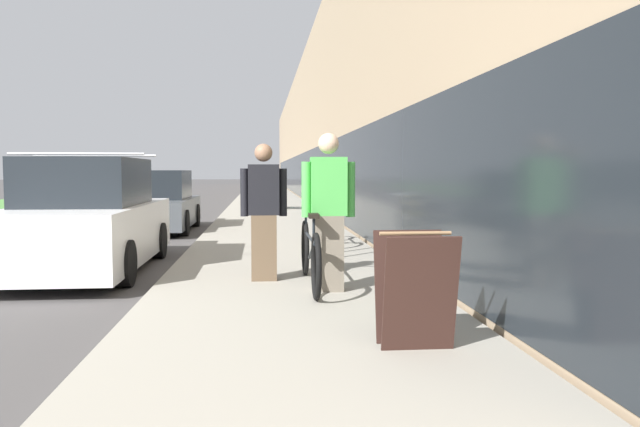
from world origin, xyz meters
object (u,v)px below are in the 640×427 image
object	(u,v)px
cruiser_bike_nearest	(326,224)
vintage_roadster_curbside	(157,204)
person_rider	(328,212)
tandem_bicycle	(310,254)
sandwich_board_sign	(415,289)
person_bystander	(264,212)
parked_sedan_curbside	(88,221)
bike_rack_hoop	(336,224)

from	to	relation	value
cruiser_bike_nearest	vintage_roadster_curbside	distance (m)	5.49
person_rider	vintage_roadster_curbside	distance (m)	9.13
tandem_bicycle	sandwich_board_sign	xyz separation A→B (m)	(0.61, -2.60, 0.07)
person_bystander	sandwich_board_sign	xyz separation A→B (m)	(1.15, -3.08, -0.40)
person_bystander	parked_sedan_curbside	world-z (taller)	person_bystander
person_rider	bike_rack_hoop	xyz separation A→B (m)	(0.45, 2.96, -0.39)
bike_rack_hoop	cruiser_bike_nearest	bearing A→B (deg)	90.08
bike_rack_hoop	cruiser_bike_nearest	xyz separation A→B (m)	(-0.00, 1.55, -0.13)
sandwich_board_sign	parked_sedan_curbside	distance (m)	5.96
tandem_bicycle	vintage_roadster_curbside	world-z (taller)	vintage_roadster_curbside
sandwich_board_sign	vintage_roadster_curbside	bearing A→B (deg)	108.98
tandem_bicycle	bike_rack_hoop	world-z (taller)	tandem_bicycle
bike_rack_hoop	sandwich_board_sign	size ratio (longest dim) A/B	0.94
bike_rack_hoop	sandwich_board_sign	world-z (taller)	sandwich_board_sign
sandwich_board_sign	parked_sedan_curbside	bearing A→B (deg)	128.48
tandem_bicycle	cruiser_bike_nearest	bearing A→B (deg)	81.46
cruiser_bike_nearest	vintage_roadster_curbside	bearing A→B (deg)	133.09
parked_sedan_curbside	vintage_roadster_curbside	world-z (taller)	parked_sedan_curbside
person_rider	parked_sedan_curbside	xyz separation A→B (m)	(-3.28, 2.35, -0.26)
person_rider	parked_sedan_curbside	bearing A→B (deg)	144.41
tandem_bicycle	person_bystander	distance (m)	0.86
sandwich_board_sign	parked_sedan_curbside	world-z (taller)	parked_sedan_curbside
person_bystander	bike_rack_hoop	size ratio (longest dim) A/B	2.01
person_bystander	cruiser_bike_nearest	world-z (taller)	person_bystander
cruiser_bike_nearest	person_bystander	bearing A→B (deg)	-107.43
cruiser_bike_nearest	parked_sedan_curbside	bearing A→B (deg)	-149.94
person_rider	sandwich_board_sign	world-z (taller)	person_rider
tandem_bicycle	person_bystander	size ratio (longest dim) A/B	1.39
parked_sedan_curbside	vintage_roadster_curbside	bearing A→B (deg)	90.15
bike_rack_hoop	cruiser_bike_nearest	size ratio (longest dim) A/B	0.46
person_bystander	sandwich_board_sign	size ratio (longest dim) A/B	1.89
parked_sedan_curbside	person_rider	bearing A→B (deg)	-35.59
person_rider	cruiser_bike_nearest	world-z (taller)	person_rider
person_bystander	vintage_roadster_curbside	distance (m)	8.16
tandem_bicycle	person_rider	world-z (taller)	person_rider
tandem_bicycle	person_rider	distance (m)	0.62
person_bystander	person_rider	bearing A→B (deg)	-46.60
person_bystander	sandwich_board_sign	distance (m)	3.32
tandem_bicycle	parked_sedan_curbside	distance (m)	3.73
cruiser_bike_nearest	sandwich_board_sign	xyz separation A→B (m)	(-0.02, -6.82, 0.06)
person_rider	vintage_roadster_curbside	size ratio (longest dim) A/B	0.44
person_bystander	parked_sedan_curbside	xyz separation A→B (m)	(-2.56, 1.58, -0.22)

